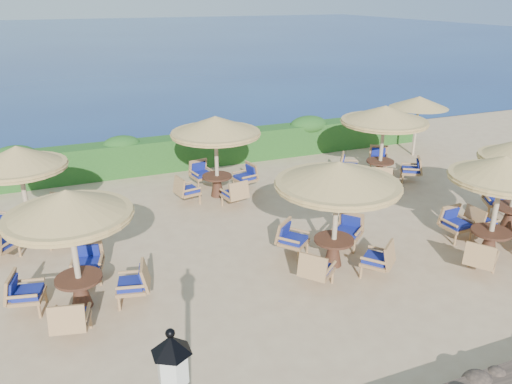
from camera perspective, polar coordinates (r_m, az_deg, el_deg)
name	(u,v)px	position (r m, az deg, el deg)	size (l,w,h in m)	color
ground	(299,243)	(13.35, 4.91, -5.83)	(120.00, 120.00, 0.00)	tan
sea	(86,38)	(80.92, -18.82, 16.35)	(160.00, 160.00, 0.00)	navy
hedge	(216,148)	(19.35, -4.63, 4.99)	(18.00, 0.90, 1.20)	#1B4917
extra_parasol	(419,102)	(20.94, 18.14, 9.72)	(2.30, 2.30, 2.41)	#C8B08D
cafe_set_0	(72,232)	(10.62, -20.33, -4.33)	(2.89, 2.89, 2.65)	#C8B08D
cafe_set_1	(337,194)	(11.64, 9.24, -0.26)	(2.94, 2.94, 2.65)	#C8B08D
cafe_set_2	(500,189)	(13.26, 26.09, 0.36)	(2.77, 2.67, 2.65)	#C8B08D
cafe_set_3	(22,182)	(14.04, -25.14, 1.03)	(2.61, 2.61, 2.65)	#C8B08D
cafe_set_4	(216,142)	(15.76, -4.60, 5.74)	(2.88, 2.88, 2.65)	#C8B08D
cafe_set_5	(383,128)	(17.72, 14.36, 7.06)	(2.97, 2.97, 2.65)	#C8B08D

